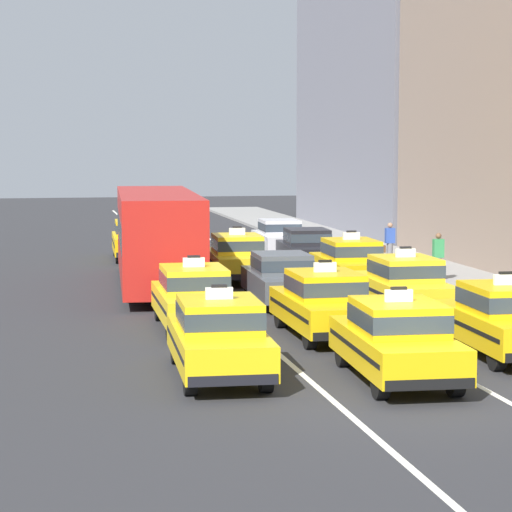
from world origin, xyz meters
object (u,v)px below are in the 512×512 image
at_px(bus_left_third, 157,234).
at_px(taxi_center_fourth, 237,257).
at_px(taxi_left_fourth, 135,239).
at_px(taxi_right_third, 350,262).
at_px(pedestrian_near_crosswalk, 390,244).
at_px(pedestrian_by_storefront, 438,257).
at_px(taxi_left_nearest, 219,336).
at_px(sedan_right_fifth, 279,236).
at_px(sedan_center_third, 281,277).
at_px(taxi_center_nearest, 397,339).
at_px(taxi_center_second, 324,302).
at_px(taxi_left_second, 193,296).
at_px(taxi_right_nearest, 503,318).
at_px(sedan_right_fourth, 307,248).
at_px(taxi_right_second, 404,284).

distance_m(bus_left_third, taxi_center_fourth, 3.26).
xyz_separation_m(taxi_left_fourth, taxi_right_third, (6.26, -10.64, 0.00)).
bearing_deg(pedestrian_near_crosswalk, pedestrian_by_storefront, -87.74).
xyz_separation_m(taxi_left_nearest, bus_left_third, (0.30, 14.41, 0.94)).
distance_m(taxi_left_nearest, bus_left_third, 14.45).
relative_size(bus_left_third, taxi_right_third, 2.46).
bearing_deg(taxi_right_third, sedan_right_fifth, 89.96).
bearing_deg(pedestrian_near_crosswalk, sedan_center_third, -126.99).
relative_size(taxi_center_nearest, taxi_center_second, 1.02).
xyz_separation_m(taxi_left_nearest, taxi_left_fourth, (0.36, 23.50, 0.00)).
height_order(taxi_left_second, sedan_center_third, taxi_left_second).
distance_m(sedan_center_third, taxi_right_third, 4.49).
xyz_separation_m(taxi_left_second, sedan_right_fifth, (6.31, 17.85, -0.03)).
height_order(taxi_center_fourth, taxi_right_nearest, same).
relative_size(taxi_center_second, pedestrian_by_storefront, 2.76).
bearing_deg(taxi_center_second, sedan_right_fifth, 80.53).
distance_m(sedan_center_third, pedestrian_by_storefront, 7.19).
relative_size(bus_left_third, pedestrian_by_storefront, 6.85).
distance_m(taxi_right_nearest, sedan_right_fourth, 17.62).
height_order(taxi_left_nearest, taxi_right_third, same).
xyz_separation_m(taxi_left_fourth, taxi_right_nearest, (6.36, -22.56, 0.00)).
bearing_deg(taxi_left_second, sedan_right_fourth, 63.80).
bearing_deg(taxi_center_second, taxi_left_nearest, -129.02).
relative_size(taxi_left_nearest, sedan_right_fourth, 1.05).
distance_m(taxi_left_nearest, sedan_center_third, 10.24).
bearing_deg(taxi_left_nearest, bus_left_third, 88.79).
xyz_separation_m(taxi_center_nearest, sedan_right_fifth, (3.13, 24.80, -0.03)).
bearing_deg(pedestrian_by_storefront, sedan_center_third, -151.24).
bearing_deg(bus_left_third, sedan_center_third, -56.26).
relative_size(taxi_left_second, sedan_right_fifth, 1.05).
xyz_separation_m(sedan_center_third, sedan_right_fifth, (3.12, 14.13, 0.00)).
bearing_deg(taxi_right_third, taxi_right_nearest, -89.50).
height_order(bus_left_third, sedan_right_fifth, bus_left_third).
bearing_deg(pedestrian_by_storefront, taxi_center_second, -125.86).
relative_size(taxi_right_nearest, sedan_right_fourth, 1.05).
distance_m(taxi_center_second, taxi_right_second, 4.34).
relative_size(taxi_left_nearest, pedestrian_near_crosswalk, 2.76).
bearing_deg(sedan_right_fifth, taxi_center_fourth, -112.37).
bearing_deg(sedan_right_fourth, sedan_center_third, -108.78).
xyz_separation_m(taxi_center_fourth, sedan_right_fourth, (3.32, 3.07, -0.03)).
xyz_separation_m(taxi_center_second, pedestrian_near_crosswalk, (6.27, 13.60, 0.11)).
bearing_deg(taxi_left_fourth, sedan_right_fourth, -38.56).
distance_m(taxi_right_nearest, sedan_right_fifth, 22.80).
distance_m(taxi_left_fourth, taxi_right_nearest, 23.44).
distance_m(taxi_right_second, taxi_right_third, 5.72).
relative_size(sedan_right_fifth, pedestrian_near_crosswalk, 2.60).
xyz_separation_m(taxi_left_second, taxi_right_third, (6.30, 6.96, 0.00)).
bearing_deg(pedestrian_by_storefront, taxi_center_nearest, -114.09).
bearing_deg(taxi_left_fourth, bus_left_third, -90.36).
relative_size(taxi_left_second, taxi_center_fourth, 0.99).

